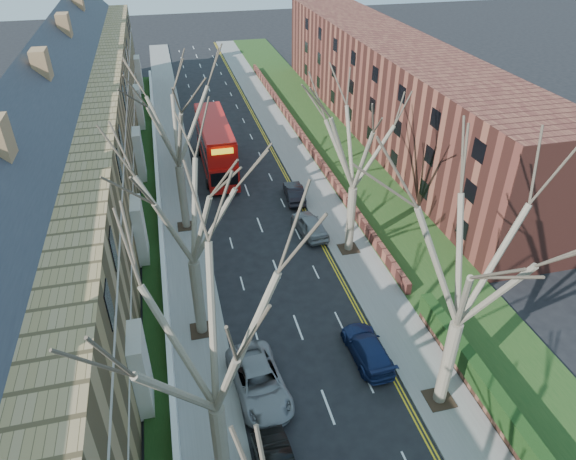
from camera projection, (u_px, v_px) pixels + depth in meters
pavement_left at (175, 168)px, 49.51m from camera, size 3.00×102.00×0.12m
pavement_right at (295, 155)px, 51.92m from camera, size 3.00×102.00×0.12m
terrace_left at (69, 158)px, 38.48m from camera, size 9.70×78.00×13.60m
flats_right at (390, 87)px, 54.81m from camera, size 13.97×54.00×10.00m
front_wall_left at (159, 205)px, 42.35m from camera, size 0.30×78.00×1.00m
grass_verge_right at (337, 150)px, 52.77m from camera, size 6.00×102.00×0.06m
tree_left_mid at (207, 329)px, 17.50m from camera, size 10.50×10.50×14.71m
tree_left_far at (186, 198)px, 25.83m from camera, size 10.15×10.15×14.22m
tree_left_dist at (172, 111)px, 35.44m from camera, size 10.50×10.50×14.71m
tree_right_mid at (475, 250)px, 21.42m from camera, size 10.50×10.50×14.71m
tree_right_far at (357, 133)px, 33.01m from camera, size 10.15×10.15×14.22m
double_decker_bus at (216, 147)px, 48.09m from camera, size 2.95×11.45×4.77m
car_left_far at (259, 382)px, 26.69m from camera, size 3.03×5.71×1.53m
car_right_near at (368, 348)px, 28.80m from camera, size 1.99×4.62×1.33m
car_right_mid at (310, 225)px, 39.57m from camera, size 2.26×4.60×1.51m
car_right_far at (294, 193)px, 44.07m from camera, size 1.78×4.20×1.35m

